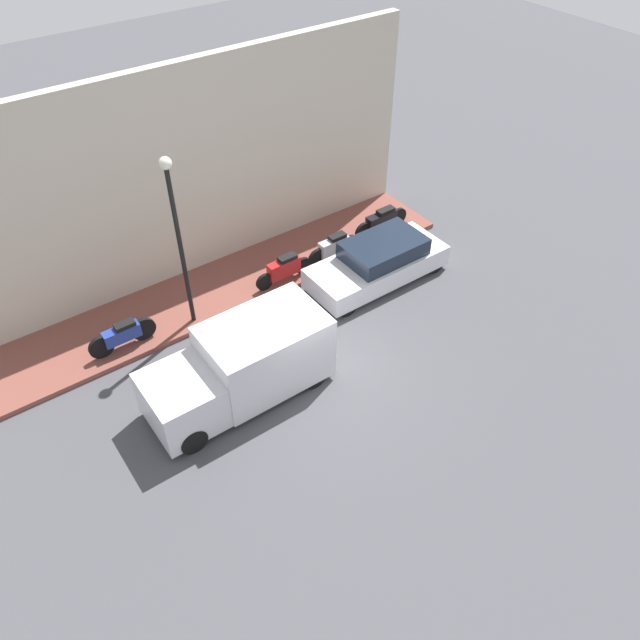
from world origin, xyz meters
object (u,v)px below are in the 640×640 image
at_px(delivery_van, 241,366).
at_px(streetlamp, 177,226).
at_px(motorcycle_red, 284,269).
at_px(motorcycle_blue, 122,335).
at_px(parked_car, 378,262).
at_px(scooter_silver, 334,247).
at_px(motorcycle_black, 382,220).

bearing_deg(delivery_van, streetlamp, -3.73).
bearing_deg(motorcycle_red, streetlamp, 89.40).
bearing_deg(motorcycle_blue, parked_car, -101.66).
bearing_deg(parked_car, streetlamp, 75.16).
distance_m(parked_car, scooter_silver, 1.52).
height_order(delivery_van, scooter_silver, delivery_van).
distance_m(motorcycle_blue, motorcycle_black, 8.90).
bearing_deg(streetlamp, motorcycle_blue, 87.47).
distance_m(scooter_silver, motorcycle_black, 2.17).
bearing_deg(parked_car, motorcycle_red, 59.86).
relative_size(motorcycle_blue, streetlamp, 0.37).
height_order(delivery_van, motorcycle_blue, delivery_van).
distance_m(parked_car, motorcycle_blue, 7.50).
bearing_deg(motorcycle_blue, streetlamp, -92.53).
distance_m(scooter_silver, motorcycle_blue, 6.75).
bearing_deg(streetlamp, scooter_silver, -90.37).
bearing_deg(motorcycle_black, streetlamp, 92.20).
bearing_deg(motorcycle_red, parked_car, -120.14).
height_order(scooter_silver, motorcycle_blue, scooter_silver).
relative_size(motorcycle_red, motorcycle_black, 0.90).
distance_m(motorcycle_red, motorcycle_black, 3.97).
distance_m(parked_car, motorcycle_black, 2.30).
bearing_deg(motorcycle_red, delivery_van, 133.11).
relative_size(parked_car, streetlamp, 0.87).
height_order(parked_car, streetlamp, streetlamp).
relative_size(parked_car, motorcycle_red, 2.27).
bearing_deg(parked_car, motorcycle_black, -42.42).
height_order(scooter_silver, streetlamp, streetlamp).
xyz_separation_m(delivery_van, streetlamp, (3.01, -0.20, 2.23)).
bearing_deg(motorcycle_red, motorcycle_black, -85.69).
bearing_deg(streetlamp, delivery_van, 176.27).
height_order(scooter_silver, motorcycle_black, scooter_silver).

